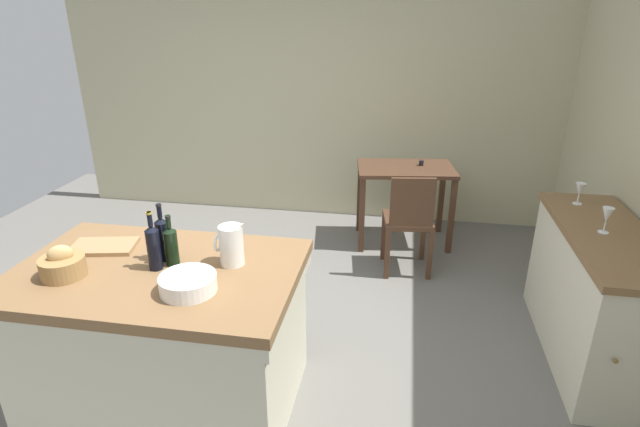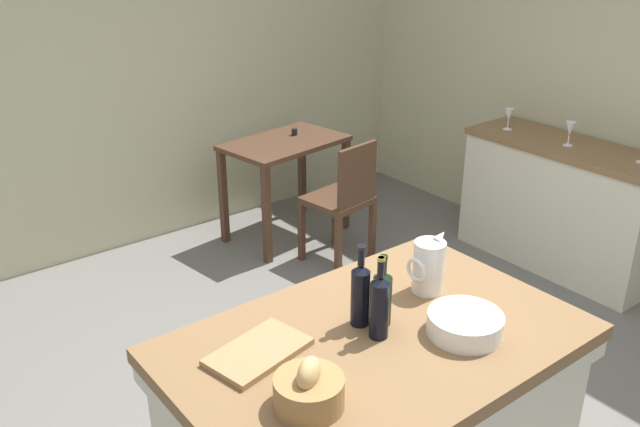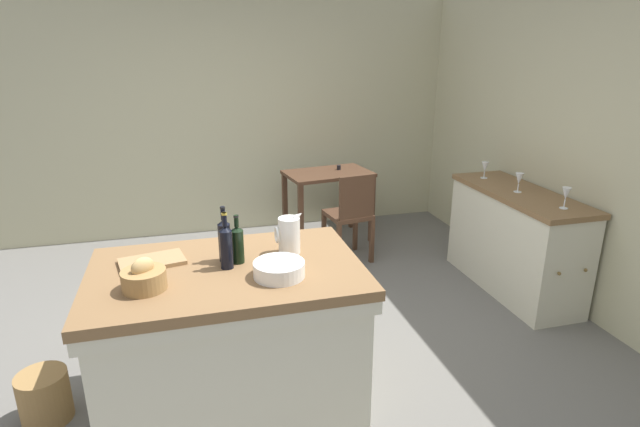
# 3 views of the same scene
# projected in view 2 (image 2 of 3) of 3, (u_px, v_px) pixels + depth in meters

# --- Properties ---
(ground_plane) EXTENTS (6.76, 6.76, 0.00)m
(ground_plane) POSITION_uv_depth(u_px,v_px,m) (346.00, 420.00, 3.37)
(ground_plane) COLOR #66635E
(wall_back) EXTENTS (5.32, 0.12, 2.60)m
(wall_back) POSITION_uv_depth(u_px,v_px,m) (111.00, 73.00, 4.73)
(wall_back) COLOR #B7B28E
(wall_back) RESTS_ON ground
(island_table) EXTENTS (1.53, 0.99, 0.88)m
(island_table) POSITION_uv_depth(u_px,v_px,m) (373.00, 423.00, 2.66)
(island_table) COLOR brown
(island_table) RESTS_ON ground
(side_cabinet) EXTENTS (0.52, 1.42, 0.90)m
(side_cabinet) POSITION_uv_depth(u_px,v_px,m) (561.00, 205.00, 4.72)
(side_cabinet) COLOR brown
(side_cabinet) RESTS_ON ground
(writing_desk) EXTENTS (0.97, 0.68, 0.82)m
(writing_desk) POSITION_uv_depth(u_px,v_px,m) (285.00, 157.00, 5.08)
(writing_desk) COLOR #472D1E
(writing_desk) RESTS_ON ground
(wooden_chair) EXTENTS (0.45, 0.45, 0.91)m
(wooden_chair) POSITION_uv_depth(u_px,v_px,m) (343.00, 198.00, 4.71)
(wooden_chair) COLOR #472D1E
(wooden_chair) RESTS_ON ground
(pitcher) EXTENTS (0.17, 0.13, 0.26)m
(pitcher) POSITION_uv_depth(u_px,v_px,m) (429.00, 266.00, 2.75)
(pitcher) COLOR white
(pitcher) RESTS_ON island_table
(wash_bowl) EXTENTS (0.28, 0.28, 0.08)m
(wash_bowl) POSITION_uv_depth(u_px,v_px,m) (465.00, 324.00, 2.49)
(wash_bowl) COLOR white
(wash_bowl) RESTS_ON island_table
(bread_basket) EXTENTS (0.23, 0.23, 0.18)m
(bread_basket) POSITION_uv_depth(u_px,v_px,m) (309.00, 390.00, 2.11)
(bread_basket) COLOR olive
(bread_basket) RESTS_ON island_table
(cutting_board) EXTENTS (0.39, 0.29, 0.02)m
(cutting_board) POSITION_uv_depth(u_px,v_px,m) (258.00, 352.00, 2.38)
(cutting_board) COLOR #99754C
(cutting_board) RESTS_ON island_table
(wine_bottle_dark) EXTENTS (0.07, 0.07, 0.29)m
(wine_bottle_dark) POSITION_uv_depth(u_px,v_px,m) (382.00, 296.00, 2.53)
(wine_bottle_dark) COLOR black
(wine_bottle_dark) RESTS_ON island_table
(wine_bottle_amber) EXTENTS (0.07, 0.07, 0.33)m
(wine_bottle_amber) POSITION_uv_depth(u_px,v_px,m) (360.00, 293.00, 2.52)
(wine_bottle_amber) COLOR black
(wine_bottle_amber) RESTS_ON island_table
(wine_bottle_green) EXTENTS (0.07, 0.07, 0.33)m
(wine_bottle_green) POSITION_uv_depth(u_px,v_px,m) (379.00, 305.00, 2.44)
(wine_bottle_green) COLOR black
(wine_bottle_green) RESTS_ON island_table
(wine_glass_left) EXTENTS (0.07, 0.07, 0.16)m
(wine_glass_left) POSITION_uv_depth(u_px,v_px,m) (570.00, 129.00, 4.47)
(wine_glass_left) COLOR white
(wine_glass_left) RESTS_ON side_cabinet
(wine_glass_middle) EXTENTS (0.07, 0.07, 0.15)m
(wine_glass_middle) POSITION_uv_depth(u_px,v_px,m) (509.00, 115.00, 4.81)
(wine_glass_middle) COLOR white
(wine_glass_middle) RESTS_ON side_cabinet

